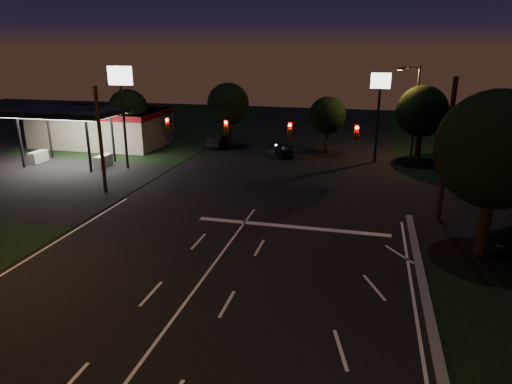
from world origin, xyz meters
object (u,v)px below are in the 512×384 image
(tree_right_near, at_px, (496,150))
(car_oncoming_b, at_px, (218,141))
(car_oncoming_a, at_px, (284,149))
(utility_pole_right, at_px, (438,220))

(tree_right_near, relative_size, car_oncoming_b, 2.09)
(tree_right_near, bearing_deg, car_oncoming_a, 125.41)
(utility_pole_right, height_order, car_oncoming_b, utility_pole_right)
(car_oncoming_a, relative_size, car_oncoming_b, 0.97)
(tree_right_near, distance_m, car_oncoming_b, 32.50)
(utility_pole_right, relative_size, car_oncoming_a, 2.21)
(utility_pole_right, height_order, car_oncoming_a, utility_pole_right)
(car_oncoming_a, height_order, car_oncoming_b, car_oncoming_a)
(utility_pole_right, distance_m, car_oncoming_a, 20.32)
(utility_pole_right, distance_m, car_oncoming_b, 27.71)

